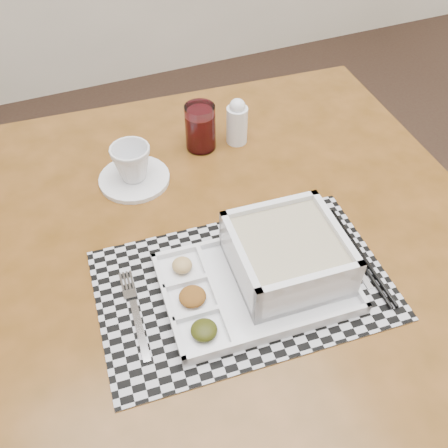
% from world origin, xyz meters
% --- Properties ---
extents(dining_table, '(1.12, 1.12, 0.78)m').
position_xyz_m(dining_table, '(-0.24, 0.49, 0.70)').
color(dining_table, '#4A2E0D').
rests_on(dining_table, ground).
extents(placemat, '(0.52, 0.35, 0.00)m').
position_xyz_m(placemat, '(-0.25, 0.38, 0.78)').
color(placemat, '#ABABB3').
rests_on(placemat, dining_table).
extents(serving_tray, '(0.34, 0.24, 0.09)m').
position_xyz_m(serving_tray, '(-0.19, 0.37, 0.82)').
color(serving_tray, silver).
rests_on(serving_tray, placemat).
extents(fork, '(0.03, 0.19, 0.00)m').
position_xyz_m(fork, '(-0.45, 0.40, 0.79)').
color(fork, silver).
rests_on(fork, placemat).
extents(spoon, '(0.04, 0.18, 0.01)m').
position_xyz_m(spoon, '(-0.04, 0.42, 0.79)').
color(spoon, silver).
rests_on(spoon, placemat).
extents(chopsticks, '(0.04, 0.24, 0.01)m').
position_xyz_m(chopsticks, '(-0.03, 0.36, 0.79)').
color(chopsticks, black).
rests_on(chopsticks, placemat).
extents(saucer, '(0.15, 0.15, 0.01)m').
position_xyz_m(saucer, '(-0.36, 0.72, 0.79)').
color(saucer, silver).
rests_on(saucer, dining_table).
extents(cup, '(0.10, 0.10, 0.08)m').
position_xyz_m(cup, '(-0.36, 0.72, 0.83)').
color(cup, silver).
rests_on(cup, saucer).
extents(juice_glass, '(0.07, 0.07, 0.11)m').
position_xyz_m(juice_glass, '(-0.18, 0.78, 0.83)').
color(juice_glass, white).
rests_on(juice_glass, dining_table).
extents(creamer_bottle, '(0.05, 0.05, 0.11)m').
position_xyz_m(creamer_bottle, '(-0.10, 0.77, 0.84)').
color(creamer_bottle, silver).
rests_on(creamer_bottle, dining_table).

